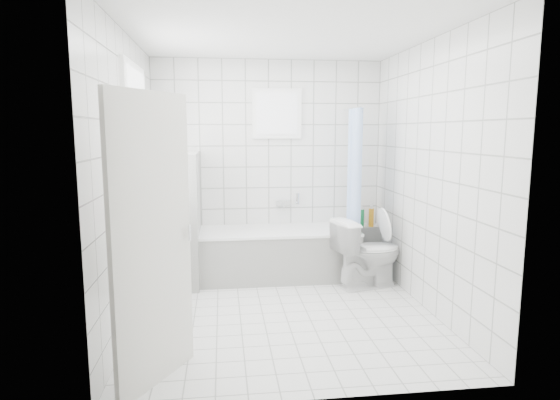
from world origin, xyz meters
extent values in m
plane|color=white|center=(0.00, 0.00, 0.00)|extent=(3.00, 3.00, 0.00)
plane|color=white|center=(0.00, 0.00, 2.60)|extent=(3.00, 3.00, 0.00)
cube|color=white|center=(0.00, 1.50, 1.30)|extent=(2.80, 0.02, 2.60)
cube|color=white|center=(0.00, -1.50, 1.30)|extent=(2.80, 0.02, 2.60)
cube|color=white|center=(-1.40, 0.00, 1.30)|extent=(0.02, 3.00, 2.60)
cube|color=white|center=(1.40, 0.00, 1.30)|extent=(0.02, 3.00, 2.60)
cube|color=white|center=(-1.35, 0.30, 1.60)|extent=(0.01, 0.90, 1.40)
cube|color=white|center=(0.10, 1.46, 1.95)|extent=(0.50, 0.01, 0.50)
cube|color=white|center=(-1.31, 0.30, 0.86)|extent=(0.18, 1.02, 0.08)
cube|color=silver|center=(-1.05, -1.14, 1.00)|extent=(0.44, 0.71, 2.00)
cube|color=white|center=(0.08, 1.12, 0.28)|extent=(1.85, 0.75, 0.55)
cube|color=white|center=(0.08, 1.12, 0.57)|extent=(1.87, 0.77, 0.03)
cube|color=white|center=(-0.92, 1.07, 0.75)|extent=(0.15, 0.85, 1.50)
cube|color=white|center=(1.22, 1.38, 0.28)|extent=(0.40, 0.24, 0.55)
imported|color=white|center=(1.03, 0.65, 0.39)|extent=(0.85, 0.61, 0.78)
cylinder|color=silver|center=(0.95, 1.10, 2.00)|extent=(0.02, 0.80, 0.02)
cube|color=silver|center=(0.18, 1.46, 0.85)|extent=(0.18, 0.06, 0.06)
imported|color=#F15DBC|center=(-1.30, -0.03, 1.04)|extent=(0.14, 0.14, 0.27)
imported|color=#C663AE|center=(-1.30, 0.61, 0.99)|extent=(0.10, 0.10, 0.18)
imported|color=#37EBFB|center=(-1.30, 0.12, 1.00)|extent=(0.10, 0.10, 0.19)
imported|color=silver|center=(-1.30, 0.43, 1.04)|extent=(0.15, 0.15, 0.28)
cylinder|color=#FFA01A|center=(1.27, 1.30, 0.67)|extent=(0.06, 0.06, 0.23)
cylinder|color=#C83E17|center=(1.17, 1.41, 0.65)|extent=(0.06, 0.06, 0.20)
cylinder|color=#168646|center=(1.14, 1.29, 0.66)|extent=(0.06, 0.06, 0.22)
camera|label=1|loc=(-0.57, -4.28, 1.74)|focal=30.00mm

